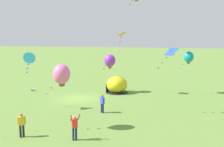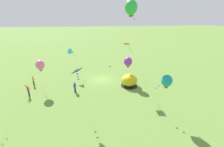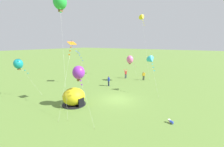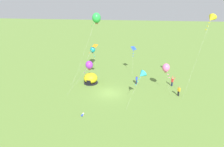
# 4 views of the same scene
# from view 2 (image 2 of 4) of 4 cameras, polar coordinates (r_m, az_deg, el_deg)

# --- Properties ---
(ground_plane) EXTENTS (300.00, 300.00, 0.00)m
(ground_plane) POSITION_cam_2_polar(r_m,az_deg,el_deg) (28.36, -3.95, -2.16)
(ground_plane) COLOR olive
(popup_tent) EXTENTS (2.81, 2.81, 2.10)m
(popup_tent) POSITION_cam_2_polar(r_m,az_deg,el_deg) (25.44, 6.62, -2.64)
(popup_tent) COLOR gold
(popup_tent) RESTS_ON ground
(toddler_crawling) EXTENTS (0.37, 0.55, 0.32)m
(toddler_crawling) POSITION_cam_2_polar(r_m,az_deg,el_deg) (35.29, -0.90, 2.96)
(toddler_crawling) COLOR blue
(toddler_crawling) RESTS_ON ground
(person_with_toddler) EXTENTS (0.43, 0.48, 1.72)m
(person_with_toddler) POSITION_cam_2_polar(r_m,az_deg,el_deg) (28.75, -27.82, -2.28)
(person_with_toddler) COLOR black
(person_with_toddler) RESTS_ON ground
(person_near_tent) EXTENTS (0.39, 0.53, 1.72)m
(person_near_tent) POSITION_cam_2_polar(r_m,az_deg,el_deg) (23.90, -13.98, -4.87)
(person_near_tent) COLOR #1E2347
(person_near_tent) RESTS_ON ground
(person_flying_kite) EXTENTS (0.69, 0.71, 1.89)m
(person_flying_kite) POSITION_cam_2_polar(r_m,az_deg,el_deg) (25.33, -29.33, -5.51)
(person_flying_kite) COLOR #1E2347
(person_flying_kite) RESTS_ON ground
(kite_pink) EXTENTS (1.65, 2.39, 5.00)m
(kite_pink) POSITION_cam_2_polar(r_m,az_deg,el_deg) (25.17, -25.72, 2.94)
(kite_pink) COLOR silver
(kite_pink) RESTS_ON ground
(kite_green) EXTENTS (4.74, 5.75, 13.12)m
(kite_green) POSITION_cam_2_polar(r_m,az_deg,el_deg) (20.66, 7.27, 23.72)
(kite_green) COLOR silver
(kite_green) RESTS_ON ground
(kite_orange) EXTENTS (5.15, 3.19, 7.70)m
(kite_orange) POSITION_cam_2_polar(r_m,az_deg,el_deg) (22.77, 5.94, 10.62)
(kite_orange) COLOR silver
(kite_orange) RESTS_ON ground
(kite_blue) EXTENTS (1.30, 3.07, 6.05)m
(kite_blue) POSITION_cam_2_polar(r_m,az_deg,el_deg) (16.63, -13.16, 0.56)
(kite_blue) COLOR silver
(kite_blue) RESTS_ON ground
(kite_teal) EXTENTS (2.22, 2.97, 5.25)m
(kite_teal) POSITION_cam_2_polar(r_m,az_deg,el_deg) (17.40, 20.13, -2.63)
(kite_teal) COLOR silver
(kite_teal) RESTS_ON ground
(kite_cyan) EXTENTS (2.90, 2.90, 5.54)m
(kite_cyan) POSITION_cam_2_polar(r_m,az_deg,el_deg) (29.38, -15.16, 7.91)
(kite_cyan) COLOR silver
(kite_cyan) RESTS_ON ground
(kite_purple) EXTENTS (3.50, 5.31, 4.85)m
(kite_purple) POSITION_cam_2_polar(r_m,az_deg,el_deg) (25.15, 6.13, 4.55)
(kite_purple) COLOR silver
(kite_purple) RESTS_ON ground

